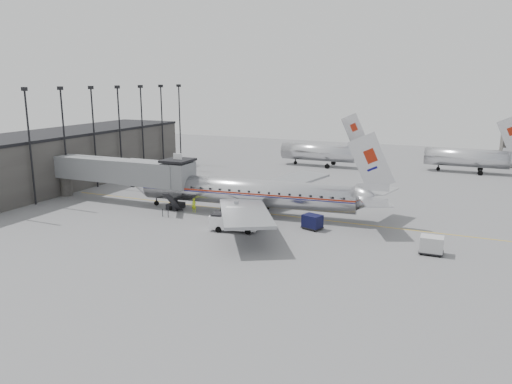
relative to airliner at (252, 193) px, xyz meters
The scene contains 12 objects.
ground 5.85m from the airliner, 97.38° to the right, with size 160.00×160.00×0.00m, color slate.
terminal 35.03m from the airliner, behind, with size 12.00×46.00×8.00m, color #3C3937.
apron_line 3.64m from the airliner, 19.79° to the left, with size 0.15×60.00×0.01m, color gold.
jet_bridge 17.46m from the airliner, behind, with size 21.00×6.20×7.10m.
floodlight_masts 29.79m from the airliner, 164.45° to the left, with size 0.90×42.25×15.25m.
distant_aircraft_near 36.92m from the airliner, 93.82° to the left, with size 16.39×3.20×10.26m.
distant_aircraft_mid 47.14m from the airliner, 60.04° to the left, with size 16.39×3.20×10.26m.
airliner is the anchor object (origin of this frame).
service_van 7.40m from the airliner, 80.41° to the right, with size 5.53×2.95×2.47m.
baggage_cart_navy 9.50m from the airliner, 19.81° to the right, with size 2.46×2.15×1.62m.
baggage_cart_white 22.53m from the airliner, 16.45° to the right, with size 2.23×1.72×1.73m.
ramp_worker 7.44m from the airliner, 162.59° to the right, with size 0.64×0.42×1.75m, color #B5D719.
Camera 1 is at (24.99, -48.96, 16.22)m, focal length 35.00 mm.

